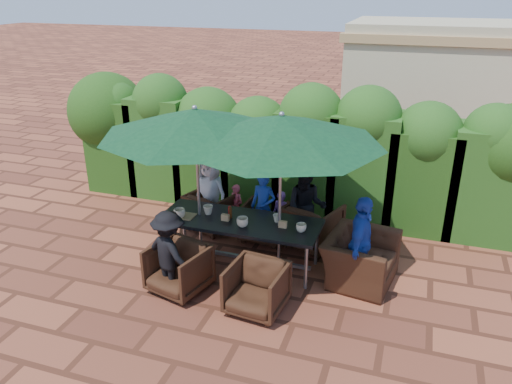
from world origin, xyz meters
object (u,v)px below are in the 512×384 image
(umbrella_right, at_px, (281,129))
(chair_far_right, at_px, (312,223))
(chair_far_left, at_px, (211,209))
(chair_far_mid, at_px, (264,220))
(umbrella_left, at_px, (195,122))
(chair_near_right, at_px, (257,286))
(dining_table, at_px, (240,224))
(chair_near_left, at_px, (178,267))
(chair_end_right, at_px, (361,252))

(umbrella_right, distance_m, chair_far_right, 2.05)
(chair_far_left, distance_m, chair_far_mid, 1.01)
(chair_far_mid, distance_m, chair_far_right, 0.83)
(umbrella_left, height_order, chair_near_right, umbrella_left)
(dining_table, relative_size, umbrella_right, 0.85)
(chair_far_left, relative_size, chair_near_left, 0.99)
(dining_table, xyz_separation_m, chair_near_left, (-0.57, -0.96, -0.30))
(dining_table, xyz_separation_m, umbrella_left, (-0.65, -0.01, 1.54))
(chair_far_mid, xyz_separation_m, chair_far_right, (0.83, 0.03, 0.05))
(umbrella_right, height_order, chair_far_mid, umbrella_right)
(chair_near_right, bearing_deg, chair_near_left, -179.20)
(umbrella_right, distance_m, chair_far_left, 2.57)
(chair_near_right, height_order, chair_end_right, chair_end_right)
(chair_far_mid, distance_m, chair_near_right, 2.03)
(umbrella_right, height_order, chair_near_left, umbrella_right)
(chair_near_left, bearing_deg, chair_far_right, 65.91)
(chair_far_right, xyz_separation_m, chair_near_right, (-0.31, -1.99, -0.04))
(chair_far_mid, xyz_separation_m, chair_end_right, (1.71, -0.78, 0.11))
(chair_near_left, distance_m, chair_near_right, 1.19)
(chair_far_mid, height_order, chair_near_left, chair_near_left)
(dining_table, distance_m, chair_far_mid, 0.96)
(dining_table, relative_size, chair_far_left, 3.26)
(chair_far_right, xyz_separation_m, chair_end_right, (0.89, -0.81, 0.06))
(chair_far_left, bearing_deg, chair_end_right, -178.95)
(chair_far_mid, bearing_deg, chair_far_left, -2.43)
(chair_far_right, bearing_deg, chair_far_mid, 21.86)
(umbrella_left, bearing_deg, chair_far_mid, 50.48)
(umbrella_left, relative_size, umbrella_right, 0.97)
(chair_far_left, height_order, chair_end_right, chair_end_right)
(umbrella_left, distance_m, chair_far_right, 2.58)
(chair_near_left, distance_m, chair_end_right, 2.62)
(chair_far_left, height_order, chair_near_right, chair_far_left)
(chair_far_mid, relative_size, chair_end_right, 0.66)
(umbrella_right, xyz_separation_m, chair_near_right, (0.00, -1.07, -1.84))
(dining_table, bearing_deg, chair_far_mid, 83.37)
(chair_end_right, bearing_deg, chair_near_left, 123.01)
(dining_table, bearing_deg, chair_far_left, 132.53)
(chair_near_left, bearing_deg, dining_table, 73.73)
(umbrella_right, height_order, chair_near_right, umbrella_right)
(chair_near_right, bearing_deg, umbrella_right, 95.82)
(umbrella_left, bearing_deg, dining_table, 1.27)
(chair_far_right, distance_m, chair_near_left, 2.41)
(chair_near_left, bearing_deg, chair_far_left, 114.08)
(dining_table, height_order, chair_far_right, chair_far_right)
(chair_near_right, distance_m, chair_end_right, 1.68)
(umbrella_right, bearing_deg, chair_far_right, 71.34)
(chair_far_left, bearing_deg, chair_near_left, 118.33)
(umbrella_left, relative_size, chair_far_left, 3.72)
(umbrella_right, xyz_separation_m, chair_near_left, (-1.19, -0.97, -1.83))
(umbrella_left, bearing_deg, umbrella_right, 1.22)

